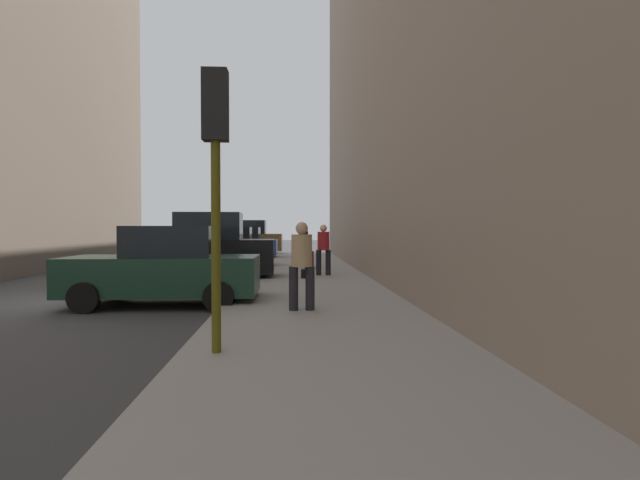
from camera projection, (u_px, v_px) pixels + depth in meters
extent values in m
plane|color=#38383A|center=(64.00, 301.00, 11.97)|extent=(120.00, 120.00, 0.00)
cube|color=gray|center=(313.00, 295.00, 12.33)|extent=(4.00, 40.00, 0.15)
cube|color=#193828|center=(163.00, 275.00, 11.16)|extent=(4.21, 1.86, 0.84)
cube|color=black|center=(172.00, 242.00, 11.15)|extent=(1.90, 1.57, 0.70)
cylinder|color=black|center=(116.00, 287.00, 12.01)|extent=(0.64, 0.22, 0.64)
cylinder|color=black|center=(84.00, 298.00, 10.17)|extent=(0.64, 0.22, 0.64)
cylinder|color=black|center=(230.00, 286.00, 12.16)|extent=(0.64, 0.22, 0.64)
cylinder|color=black|center=(219.00, 297.00, 10.32)|extent=(0.64, 0.22, 0.64)
cube|color=black|center=(203.00, 256.00, 16.32)|extent=(4.65, 1.96, 1.10)
cube|color=black|center=(209.00, 226.00, 16.32)|extent=(2.11, 1.62, 0.90)
cylinder|color=black|center=(163.00, 269.00, 17.13)|extent=(0.65, 0.24, 0.64)
cylinder|color=black|center=(150.00, 274.00, 15.29)|extent=(0.65, 0.24, 0.64)
cylinder|color=black|center=(251.00, 269.00, 17.38)|extent=(0.65, 0.24, 0.64)
cylinder|color=black|center=(248.00, 274.00, 15.55)|extent=(0.65, 0.24, 0.64)
cube|color=#B7BABF|center=(224.00, 253.00, 21.43)|extent=(4.22, 1.88, 0.84)
cube|color=black|center=(229.00, 235.00, 21.43)|extent=(1.91, 1.58, 0.70)
cylinder|color=black|center=(196.00, 260.00, 22.26)|extent=(0.64, 0.23, 0.64)
cylinder|color=black|center=(188.00, 263.00, 20.43)|extent=(0.64, 0.23, 0.64)
cylinder|color=black|center=(257.00, 260.00, 22.45)|extent=(0.64, 0.23, 0.64)
cylinder|color=black|center=(255.00, 262.00, 20.62)|extent=(0.64, 0.23, 0.64)
cube|color=navy|center=(239.00, 247.00, 27.42)|extent=(4.24, 1.93, 0.84)
cube|color=black|center=(242.00, 234.00, 27.41)|extent=(1.92, 1.60, 0.70)
cylinder|color=black|center=(216.00, 253.00, 28.29)|extent=(0.64, 0.23, 0.64)
cylinder|color=black|center=(211.00, 255.00, 26.45)|extent=(0.64, 0.23, 0.64)
cylinder|color=black|center=(265.00, 253.00, 28.40)|extent=(0.64, 0.23, 0.64)
cylinder|color=black|center=(262.00, 255.00, 26.56)|extent=(0.64, 0.23, 0.64)
cube|color=brown|center=(246.00, 242.00, 32.36)|extent=(4.63, 1.92, 1.10)
cube|color=black|center=(250.00, 227.00, 32.35)|extent=(2.10, 1.60, 0.90)
cylinder|color=black|center=(225.00, 249.00, 33.23)|extent=(0.64, 0.23, 0.64)
cylinder|color=black|center=(221.00, 251.00, 31.39)|extent=(0.64, 0.23, 0.64)
cylinder|color=black|center=(270.00, 249.00, 33.36)|extent=(0.64, 0.23, 0.64)
cylinder|color=black|center=(269.00, 251.00, 31.52)|extent=(0.64, 0.23, 0.64)
cylinder|color=red|center=(265.00, 262.00, 19.37)|extent=(0.22, 0.22, 0.55)
sphere|color=red|center=(265.00, 254.00, 19.37)|extent=(0.20, 0.20, 0.20)
cylinder|color=red|center=(261.00, 261.00, 19.36)|extent=(0.10, 0.09, 0.09)
cylinder|color=red|center=(269.00, 261.00, 19.38)|extent=(0.10, 0.09, 0.09)
cylinder|color=#514C0F|center=(216.00, 212.00, 6.34)|extent=(0.12, 0.12, 3.60)
cube|color=black|center=(215.00, 105.00, 6.31)|extent=(0.32, 0.24, 0.90)
sphere|color=red|center=(217.00, 86.00, 6.44)|extent=(0.14, 0.14, 0.14)
sphere|color=yellow|center=(217.00, 108.00, 6.44)|extent=(0.14, 0.14, 0.14)
sphere|color=green|center=(217.00, 130.00, 6.45)|extent=(0.14, 0.14, 0.14)
cylinder|color=#728CB2|center=(307.00, 256.00, 20.68)|extent=(0.21, 0.21, 0.85)
cylinder|color=#728CB2|center=(299.00, 256.00, 20.60)|extent=(0.21, 0.21, 0.85)
cylinder|color=black|center=(303.00, 239.00, 20.62)|extent=(0.47, 0.47, 0.62)
sphere|color=tan|center=(303.00, 228.00, 20.61)|extent=(0.24, 0.24, 0.24)
cylinder|color=black|center=(319.00, 263.00, 16.86)|extent=(0.19, 0.19, 0.85)
cylinder|color=black|center=(328.00, 263.00, 16.85)|extent=(0.19, 0.19, 0.85)
cylinder|color=#A51E23|center=(323.00, 241.00, 16.84)|extent=(0.43, 0.43, 0.62)
sphere|color=beige|center=(323.00, 228.00, 16.83)|extent=(0.24, 0.24, 0.24)
cylinder|color=black|center=(310.00, 288.00, 9.67)|extent=(0.19, 0.19, 0.85)
cylinder|color=black|center=(294.00, 288.00, 9.64)|extent=(0.19, 0.19, 0.85)
cylinder|color=tan|center=(302.00, 250.00, 9.64)|extent=(0.42, 0.42, 0.62)
sphere|color=tan|center=(302.00, 228.00, 9.63)|extent=(0.24, 0.24, 0.24)
cube|color=#591414|center=(309.00, 260.00, 19.87)|extent=(0.36, 0.56, 0.68)
cylinder|color=#333333|center=(309.00, 246.00, 19.85)|extent=(0.02, 0.02, 0.36)
cube|color=black|center=(306.00, 273.00, 15.96)|extent=(0.32, 0.44, 0.28)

